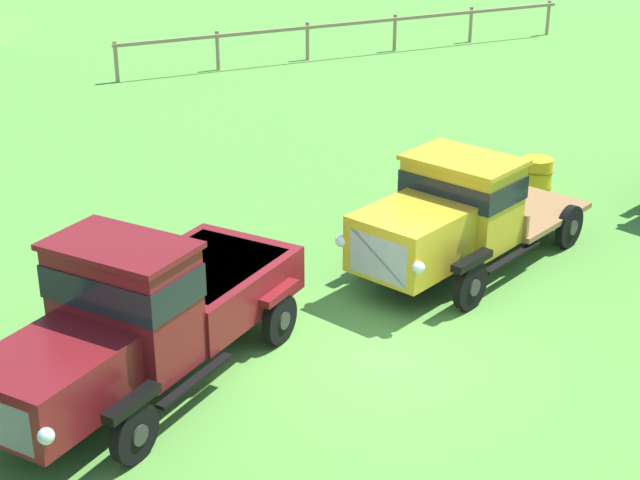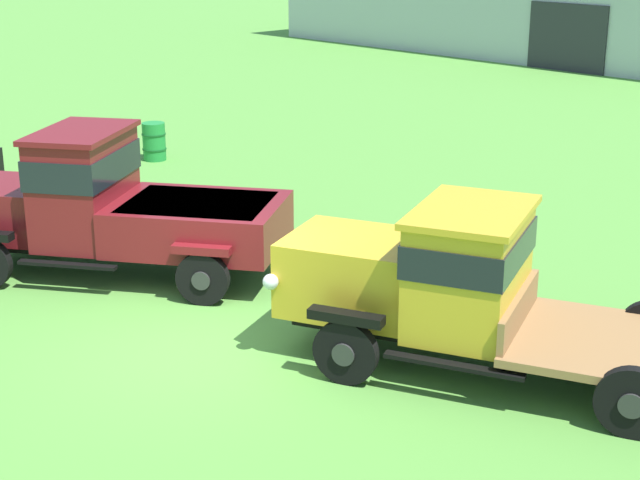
# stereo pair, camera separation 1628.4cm
# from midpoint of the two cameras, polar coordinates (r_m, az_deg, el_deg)

# --- Properties ---
(ground_plane) EXTENTS (240.00, 240.00, 0.00)m
(ground_plane) POSITION_cam_midpoint_polar(r_m,az_deg,el_deg) (11.04, -29.79, -14.84)
(ground_plane) COLOR #518E38
(paddock_fence) EXTENTS (15.91, 0.37, 1.22)m
(paddock_fence) POSITION_cam_midpoint_polar(r_m,az_deg,el_deg) (27.69, -10.82, 11.88)
(paddock_fence) COLOR #997F60
(paddock_fence) RESTS_ON ground
(vintage_truck_second_in_line) EXTENTS (5.51, 4.63, 2.25)m
(vintage_truck_second_in_line) POSITION_cam_midpoint_polar(r_m,az_deg,el_deg) (12.03, -46.61, -10.26)
(vintage_truck_second_in_line) COLOR black
(vintage_truck_second_in_line) RESTS_ON ground
(vintage_truck_midrow_center) EXTENTS (5.55, 3.81, 2.03)m
(vintage_truck_midrow_center) POSITION_cam_midpoint_polar(r_m,az_deg,el_deg) (12.08, -19.14, -3.43)
(vintage_truck_midrow_center) COLOR black
(vintage_truck_midrow_center) RESTS_ON ground
(oil_drum_beside_row) EXTENTS (0.66, 0.66, 0.83)m
(oil_drum_beside_row) POSITION_cam_midpoint_polar(r_m,az_deg,el_deg) (15.12, -6.50, 0.53)
(oil_drum_beside_row) COLOR gold
(oil_drum_beside_row) RESTS_ON ground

